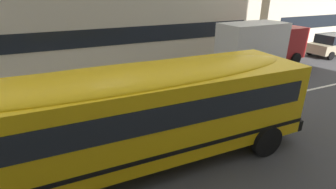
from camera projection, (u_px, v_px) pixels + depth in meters
ground_plane at (47, 148)px, 8.37m from camera, size 400.00×400.00×0.00m
sidewalk_far at (45, 81)px, 14.29m from camera, size 120.00×3.00×0.01m
lane_centreline at (47, 148)px, 8.37m from camera, size 110.00×0.16×0.01m
school_bus at (110, 115)px, 6.79m from camera, size 12.96×3.16×2.89m
parked_car_beige_far_corner at (333, 45)px, 19.39m from camera, size 3.93×1.94×1.64m
box_truck at (261, 42)px, 16.70m from camera, size 6.11×2.61×2.82m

